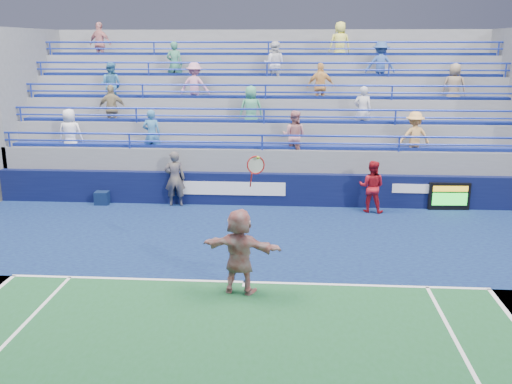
# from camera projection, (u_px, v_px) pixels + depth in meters

# --- Properties ---
(ground) EXTENTS (120.00, 120.00, 0.00)m
(ground) POSITION_uv_depth(u_px,v_px,m) (245.00, 283.00, 13.03)
(ground) COLOR #333538
(sponsor_wall) EXTENTS (18.00, 0.32, 1.10)m
(sponsor_wall) POSITION_uv_depth(u_px,v_px,m) (262.00, 189.00, 19.16)
(sponsor_wall) COLOR #090F36
(sponsor_wall) RESTS_ON ground
(bleacher_stand) EXTENTS (18.00, 5.60, 6.13)m
(bleacher_stand) POSITION_uv_depth(u_px,v_px,m) (267.00, 141.00, 22.55)
(bleacher_stand) COLOR slate
(bleacher_stand) RESTS_ON ground
(serve_speed_board) EXTENTS (1.34, 0.22, 0.92)m
(serve_speed_board) POSITION_uv_depth(u_px,v_px,m) (449.00, 196.00, 18.60)
(serve_speed_board) COLOR black
(serve_speed_board) RESTS_ON ground
(judge_chair) EXTENTS (0.47, 0.47, 0.81)m
(judge_chair) POSITION_uv_depth(u_px,v_px,m) (102.00, 197.00, 19.32)
(judge_chair) COLOR #0C1A3B
(judge_chair) RESTS_ON ground
(tennis_player) EXTENTS (1.85, 0.91, 3.07)m
(tennis_player) POSITION_uv_depth(u_px,v_px,m) (240.00, 251.00, 12.30)
(tennis_player) COLOR silver
(tennis_player) RESTS_ON ground
(line_judge) EXTENTS (0.74, 0.54, 1.87)m
(line_judge) POSITION_uv_depth(u_px,v_px,m) (175.00, 179.00, 18.98)
(line_judge) COLOR #141739
(line_judge) RESTS_ON ground
(ball_girl) EXTENTS (0.96, 0.84, 1.69)m
(ball_girl) POSITION_uv_depth(u_px,v_px,m) (372.00, 187.00, 18.29)
(ball_girl) COLOR #A6121D
(ball_girl) RESTS_ON ground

